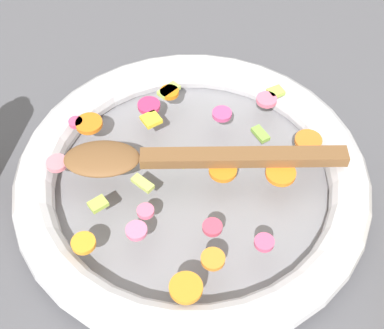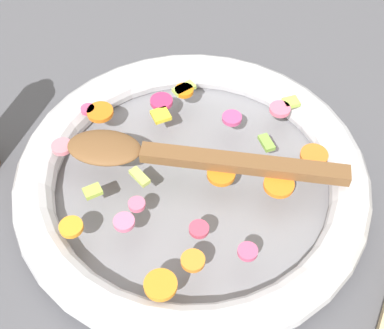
{
  "view_description": "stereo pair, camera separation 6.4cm",
  "coord_description": "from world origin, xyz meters",
  "views": [
    {
      "loc": [
        -0.38,
        -0.11,
        0.55
      ],
      "look_at": [
        0.0,
        0.0,
        0.05
      ],
      "focal_mm": 50.0,
      "sensor_mm": 36.0,
      "label": 1
    },
    {
      "loc": [
        -0.36,
        -0.17,
        0.55
      ],
      "look_at": [
        0.0,
        0.0,
        0.05
      ],
      "focal_mm": 50.0,
      "sensor_mm": 36.0,
      "label": 2
    }
  ],
  "objects": [
    {
      "name": "wooden_spoon",
      "position": [
        -0.01,
        0.02,
        0.06
      ],
      "size": [
        0.14,
        0.33,
        0.01
      ],
      "color": "brown",
      "rests_on": "chopped_vegetables"
    },
    {
      "name": "skillet",
      "position": [
        0.0,
        0.0,
        0.02
      ],
      "size": [
        0.44,
        0.44,
        0.05
      ],
      "color": "slate",
      "rests_on": "ground_plane"
    },
    {
      "name": "chopped_vegetables",
      "position": [
        -0.0,
        0.0,
        0.05
      ],
      "size": [
        0.33,
        0.32,
        0.01
      ],
      "color": "orange",
      "rests_on": "skillet"
    },
    {
      "name": "ground_plane",
      "position": [
        0.0,
        0.0,
        0.0
      ],
      "size": [
        4.0,
        4.0,
        0.0
      ],
      "primitive_type": "plane",
      "color": "#4C4C51"
    }
  ]
}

